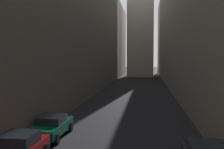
% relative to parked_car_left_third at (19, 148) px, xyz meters
% --- Properties ---
extents(ground_plane, '(264.00, 264.00, 0.00)m').
position_rel_parked_car_left_third_xyz_m(ground_plane, '(4.40, 29.13, -0.77)').
color(ground_plane, black).
extents(building_block_left, '(10.13, 108.00, 20.70)m').
position_rel_parked_car_left_third_xyz_m(building_block_left, '(-6.16, 31.13, 9.58)').
color(building_block_left, '#60594F').
rests_on(building_block_left, ground).
extents(building_block_right, '(15.24, 108.00, 22.38)m').
position_rel_parked_car_left_third_xyz_m(building_block_right, '(17.52, 31.13, 10.42)').
color(building_block_right, gray).
rests_on(building_block_right, ground).
extents(parked_car_left_third, '(1.97, 4.00, 1.52)m').
position_rel_parked_car_left_third_xyz_m(parked_car_left_third, '(0.00, 0.00, 0.00)').
color(parked_car_left_third, maroon).
rests_on(parked_car_left_third, ground).
extents(parked_car_left_far, '(1.95, 4.58, 1.41)m').
position_rel_parked_car_left_third_xyz_m(parked_car_left_far, '(-0.00, 4.79, -0.04)').
color(parked_car_left_far, '#05472D').
rests_on(parked_car_left_far, ground).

